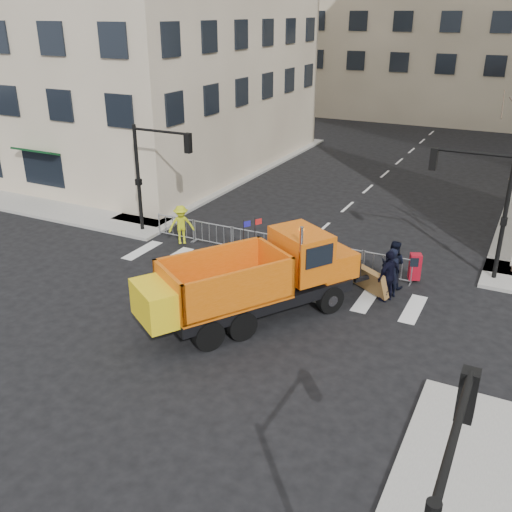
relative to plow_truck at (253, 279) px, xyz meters
The scene contains 11 objects.
ground 2.87m from the plow_truck, 116.45° to the right, with size 120.00×120.00×0.00m, color black.
sidewalk_back 6.64m from the plow_truck, 99.41° to the left, with size 64.00×5.00×0.15m, color gray.
traffic_light_left 10.59m from the plow_truck, 149.31° to the left, with size 0.18×0.18×5.40m, color black.
traffic_light_right 10.53m from the plow_truck, 44.74° to the left, with size 0.18×0.18×5.40m, color black.
crowd_barriers 5.86m from the plow_truck, 108.26° to the left, with size 12.60×0.60×1.10m, color #9EA0A5, non-canonical shape.
plow_truck is the anchor object (origin of this frame).
cop_a 5.62m from the plow_truck, 45.49° to the left, with size 0.74×0.49×2.04m, color black.
cop_b 6.21m from the plow_truck, 52.14° to the left, with size 0.97×0.75×1.99m, color black.
cop_c 5.40m from the plow_truck, 42.68° to the left, with size 1.21×0.50×2.06m, color black.
worker 7.77m from the plow_truck, 142.91° to the left, with size 1.20×0.69×1.86m, color #B1B915.
newspaper_box 7.33m from the plow_truck, 51.65° to the left, with size 0.45×0.40×1.10m, color maroon.
Camera 1 is at (9.36, -13.99, 10.31)m, focal length 40.00 mm.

